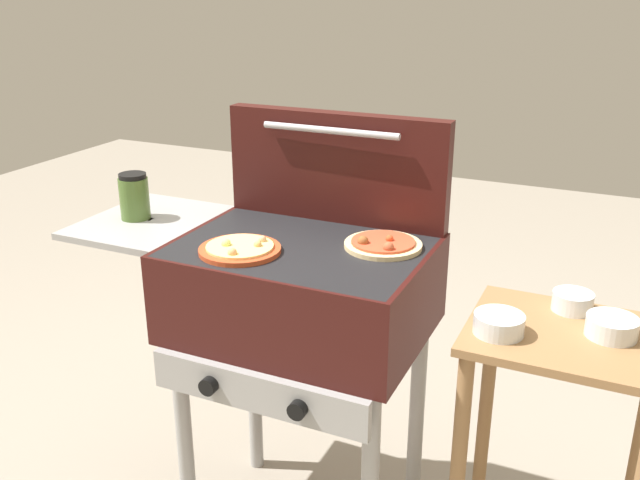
# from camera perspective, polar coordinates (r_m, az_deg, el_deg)

# --- Properties ---
(grill) EXTENTS (0.96, 0.53, 0.90)m
(grill) POSITION_cam_1_polar(r_m,az_deg,el_deg) (1.85, -1.86, -4.50)
(grill) COLOR #38110F
(grill) RESTS_ON ground_plane
(grill_lid_open) EXTENTS (0.63, 0.08, 0.30)m
(grill_lid_open) POSITION_cam_1_polar(r_m,az_deg,el_deg) (1.93, 1.32, 5.91)
(grill_lid_open) COLOR #38110F
(grill_lid_open) RESTS_ON grill
(pizza_pepperoni) EXTENTS (0.20, 0.20, 0.04)m
(pizza_pepperoni) POSITION_cam_1_polar(r_m,az_deg,el_deg) (1.77, 5.08, -0.34)
(pizza_pepperoni) COLOR beige
(pizza_pepperoni) RESTS_ON grill
(pizza_cheese) EXTENTS (0.20, 0.20, 0.03)m
(pizza_cheese) POSITION_cam_1_polar(r_m,az_deg,el_deg) (1.75, -6.47, -0.71)
(pizza_cheese) COLOR #C64723
(pizza_cheese) RESTS_ON grill
(sauce_jar) EXTENTS (0.08, 0.08, 0.13)m
(sauce_jar) POSITION_cam_1_polar(r_m,az_deg,el_deg) (2.03, -14.75, 3.42)
(sauce_jar) COLOR #4C6B2D
(sauce_jar) RESTS_ON grill
(prep_table) EXTENTS (0.44, 0.36, 0.80)m
(prep_table) POSITION_cam_1_polar(r_m,az_deg,el_deg) (1.79, 18.54, -13.66)
(prep_table) COLOR olive
(prep_table) RESTS_ON ground_plane
(topping_bowl_near) EXTENTS (0.11, 0.11, 0.04)m
(topping_bowl_near) POSITION_cam_1_polar(r_m,az_deg,el_deg) (1.62, 14.21, -6.63)
(topping_bowl_near) COLOR silver
(topping_bowl_near) RESTS_ON prep_table
(topping_bowl_far) EXTENTS (0.10, 0.10, 0.04)m
(topping_bowl_far) POSITION_cam_1_polar(r_m,az_deg,el_deg) (1.78, 19.69, -4.74)
(topping_bowl_far) COLOR silver
(topping_bowl_far) RESTS_ON prep_table
(topping_bowl_middle) EXTENTS (0.11, 0.11, 0.04)m
(topping_bowl_middle) POSITION_cam_1_polar(r_m,az_deg,el_deg) (1.69, 22.46, -6.54)
(topping_bowl_middle) COLOR silver
(topping_bowl_middle) RESTS_ON prep_table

